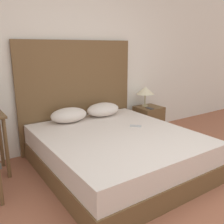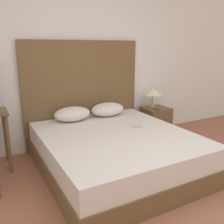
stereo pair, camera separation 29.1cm
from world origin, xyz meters
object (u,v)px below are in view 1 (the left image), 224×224
at_px(table_lamp, 145,91).
at_px(phone_on_nightstand, 150,108).
at_px(bed, 116,151).
at_px(phone_on_bed, 136,126).
at_px(nightstand, 148,120).

bearing_deg(table_lamp, phone_on_nightstand, -105.32).
bearing_deg(bed, phone_on_bed, 12.46).
height_order(phone_on_bed, nightstand, nightstand).
relative_size(nightstand, phone_on_nightstand, 3.21).
xyz_separation_m(bed, phone_on_bed, (0.37, 0.08, 0.25)).
height_order(phone_on_bed, phone_on_nightstand, phone_on_nightstand).
distance_m(bed, phone_on_nightstand, 1.35).
distance_m(phone_on_bed, table_lamp, 1.16).
distance_m(phone_on_bed, phone_on_nightstand, 0.97).
distance_m(bed, phone_on_bed, 0.46).
xyz_separation_m(phone_on_bed, nightstand, (0.85, 0.68, -0.23)).
height_order(bed, phone_on_bed, phone_on_bed).
bearing_deg(phone_on_bed, phone_on_nightstand, 36.56).
bearing_deg(nightstand, phone_on_nightstand, -126.83).
distance_m(nightstand, table_lamp, 0.53).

